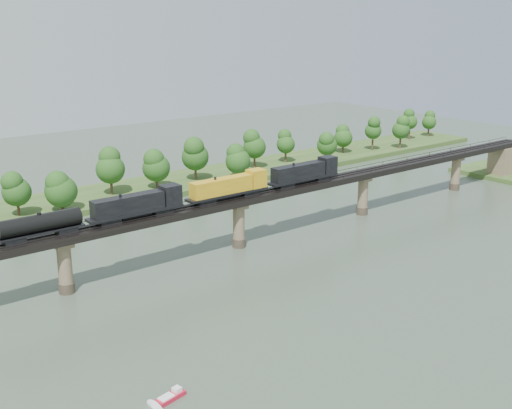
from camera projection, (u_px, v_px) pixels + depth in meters
ground at (334, 290)px, 120.58m from camera, size 400.00×400.00×0.00m
far_bank at (125, 193)px, 184.44m from camera, size 300.00×24.00×1.60m
bridge at (239, 224)px, 141.67m from camera, size 236.00×30.00×11.50m
bridge_superstructure at (239, 196)px, 139.89m from camera, size 220.00×4.90×0.75m
far_treeline at (103, 172)px, 173.93m from camera, size 289.06×17.54×13.60m
freight_train at (200, 193)px, 133.23m from camera, size 80.64×3.14×5.55m
motorboat at (171, 396)px, 85.97m from camera, size 4.64×2.41×1.24m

